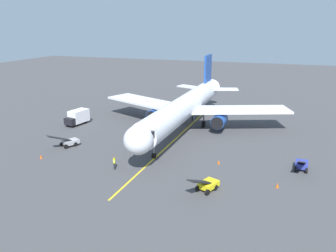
% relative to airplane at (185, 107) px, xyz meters
% --- Properties ---
extents(ground_plane, '(220.00, 220.00, 0.00)m').
position_rel_airplane_xyz_m(ground_plane, '(1.19, -0.69, -4.00)').
color(ground_plane, '#424244').
extents(apron_lead_in_line, '(1.10, 40.00, 0.01)m').
position_rel_airplane_xyz_m(apron_lead_in_line, '(0.01, 6.28, -4.00)').
color(apron_lead_in_line, yellow).
rests_on(apron_lead_in_line, ground).
extents(airplane, '(34.80, 40.27, 11.50)m').
position_rel_airplane_xyz_m(airplane, '(0.00, 0.00, 0.00)').
color(airplane, silver).
rests_on(airplane, ground).
extents(ground_crew_marshaller, '(0.35, 0.45, 1.71)m').
position_rel_airplane_xyz_m(ground_crew_marshaller, '(3.56, 18.96, -3.12)').
color(ground_crew_marshaller, '#23232D').
rests_on(ground_crew_marshaller, ground).
extents(ground_crew_wing_walker, '(0.39, 0.47, 1.71)m').
position_rel_airplane_xyz_m(ground_crew_wing_walker, '(0.32, -6.20, -3.12)').
color(ground_crew_wing_walker, '#23232D').
rests_on(ground_crew_wing_walker, ground).
extents(belt_loader_near_nose, '(1.68, 4.64, 2.32)m').
position_rel_airplane_xyz_m(belt_loader_near_nose, '(-18.59, 11.38, -3.29)').
color(belt_loader_near_nose, '#2D3899').
rests_on(belt_loader_near_nose, ground).
extents(belt_loader_portside, '(3.17, 4.62, 2.32)m').
position_rel_airplane_xyz_m(belt_loader_portside, '(13.95, 13.63, -3.29)').
color(belt_loader_portside, '#9E9EA3').
rests_on(belt_loader_portside, ground).
extents(belt_loader_starboard_side, '(2.83, 4.69, 2.32)m').
position_rel_airplane_xyz_m(belt_loader_starboard_side, '(-8.68, 20.69, -3.29)').
color(belt_loader_starboard_side, yellow).
rests_on(belt_loader_starboard_side, ground).
extents(box_truck_rear_apron, '(2.74, 4.87, 2.62)m').
position_rel_airplane_xyz_m(box_truck_rear_apron, '(19.26, 3.37, -2.62)').
color(box_truck_rear_apron, black).
rests_on(box_truck_rear_apron, ground).
extents(safety_cone_nose_left, '(0.32, 0.32, 0.55)m').
position_rel_airplane_xyz_m(safety_cone_nose_left, '(-15.97, 17.45, -3.73)').
color(safety_cone_nose_left, '#F2590F').
rests_on(safety_cone_nose_left, ground).
extents(safety_cone_nose_right, '(0.32, 0.32, 0.55)m').
position_rel_airplane_xyz_m(safety_cone_nose_right, '(14.70, 19.03, -3.73)').
color(safety_cone_nose_right, '#F2590F').
rests_on(safety_cone_nose_right, ground).
extents(safety_cone_wing_port, '(0.32, 0.32, 0.55)m').
position_rel_airplane_xyz_m(safety_cone_wing_port, '(-8.45, 12.94, -3.73)').
color(safety_cone_wing_port, '#F2590F').
rests_on(safety_cone_wing_port, ground).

